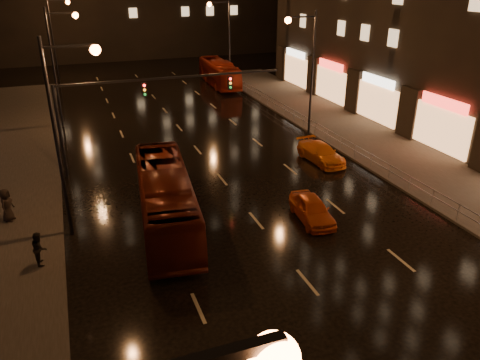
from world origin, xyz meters
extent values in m
plane|color=black|center=(0.00, 20.00, 0.00)|extent=(140.00, 140.00, 0.00)
cube|color=#38332D|center=(13.50, 15.00, 0.07)|extent=(7.00, 70.00, 0.15)
cylinder|color=black|center=(-9.60, 20.00, 3.10)|extent=(0.22, 0.22, 6.20)
cube|color=black|center=(-2.00, 20.00, 6.10)|extent=(15.20, 0.14, 0.14)
cube|color=black|center=(-4.00, 20.00, 5.45)|extent=(0.32, 0.18, 0.95)
cube|color=black|center=(2.00, 20.00, 5.45)|extent=(0.32, 0.18, 0.95)
sphere|color=#FF1E19|center=(-4.00, 19.88, 5.75)|extent=(0.18, 0.18, 0.18)
sphere|color=orange|center=(-7.30, -8.00, 9.30)|extent=(0.50, 0.50, 0.50)
cylinder|color=#99999E|center=(10.20, 44.00, 0.65)|extent=(0.04, 0.04, 1.00)
cube|color=#99999E|center=(10.20, 18.00, 1.10)|extent=(0.05, 56.00, 0.05)
cube|color=#99999E|center=(10.20, 18.00, 0.70)|extent=(0.05, 56.00, 0.05)
imported|color=#4F150B|center=(-4.67, 11.42, 1.55)|extent=(3.91, 11.39, 3.11)
imported|color=#A42710|center=(8.60, 42.94, 1.47)|extent=(2.95, 10.68, 2.95)
imported|color=#CE4D13|center=(2.89, 9.02, 0.67)|extent=(1.99, 4.08, 1.34)
imported|color=orange|center=(7.69, 16.54, 0.66)|extent=(2.17, 4.64, 1.31)
imported|color=black|center=(-11.00, 9.46, 0.96)|extent=(0.68, 0.83, 1.62)
imported|color=black|center=(-12.71, 14.48, 1.08)|extent=(0.91, 1.07, 1.85)
camera|label=1|loc=(-8.73, -10.94, 12.54)|focal=35.00mm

